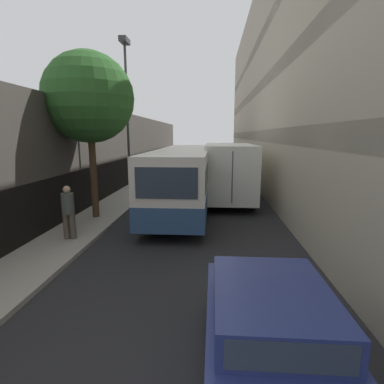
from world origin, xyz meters
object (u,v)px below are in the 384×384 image
Objects in this scene: box_truck at (228,169)px; street_lamp at (127,95)px; car_hatchback at (271,337)px; panel_van at (183,161)px; street_tree_left at (89,98)px; bus at (184,176)px; pedestrian at (68,211)px.

box_truck is 6.73m from street_lamp.
box_truck is at bearing 90.05° from car_hatchback.
car_hatchback is 13.19m from box_truck.
street_tree_left is (-2.18, -16.37, 3.89)m from panel_van.
car_hatchback is 11.28m from bus.
pedestrian is (-5.67, 5.49, 0.37)m from car_hatchback.
box_truck is 2.09× the size of panel_van.
pedestrian is at bearing -85.86° from street_tree_left.
car_hatchback is 24.93m from panel_van.
panel_van is at bearing 84.11° from pedestrian.
box_truck reaches higher than car_hatchback.
car_hatchback is at bearing -54.66° from street_tree_left.
bus is 6.31× the size of pedestrian.
box_truck is 4.60× the size of pedestrian.
box_truck is 12.08m from panel_van.
car_hatchback is at bearing -44.09° from pedestrian.
bus is 2.86× the size of panel_van.
box_truck is 9.54m from pedestrian.
car_hatchback is at bearing -65.17° from street_lamp.
street_tree_left is (-0.20, 2.79, 3.94)m from pedestrian.
street_tree_left is at bearing -142.49° from bus.
bus is at bearing -1.07° from street_lamp.
box_truck is at bearing 53.57° from pedestrian.
car_hatchback is at bearing -78.13° from bus.
box_truck reaches higher than bus.
car_hatchback is 0.58× the size of street_tree_left.
car_hatchback is at bearing -89.95° from box_truck.
panel_van reaches higher than pedestrian.
street_lamp is 1.19× the size of street_tree_left.
street_lamp is (-1.43, -13.59, 4.37)m from panel_van.
box_truck is at bearing 22.33° from street_lamp.
street_lamp is at bearing 114.83° from car_hatchback.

